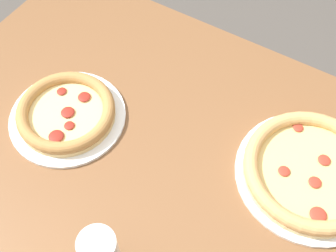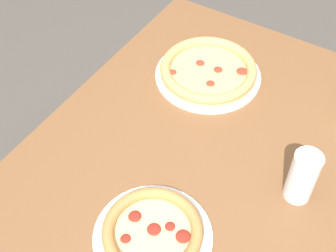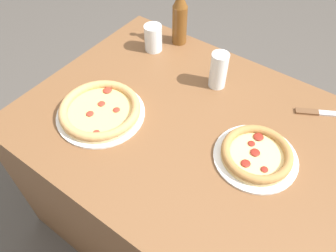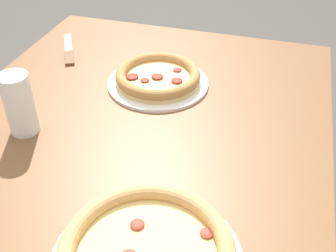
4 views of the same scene
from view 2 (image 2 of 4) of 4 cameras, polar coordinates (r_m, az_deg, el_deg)
name	(u,v)px [view 2 (image 2 of 4)]	position (r m, az deg, el deg)	size (l,w,h in m)	color
table	(198,234)	(1.47, 3.66, -12.99)	(1.18, 0.87, 0.72)	brown
pizza_pepperoni	(151,232)	(1.04, -2.10, -12.75)	(0.26, 0.26, 0.04)	white
pizza_margherita	(208,71)	(1.37, 4.93, 6.71)	(0.31, 0.31, 0.04)	white
glass_red_wine	(302,178)	(1.10, 16.01, -6.16)	(0.06, 0.06, 0.14)	white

